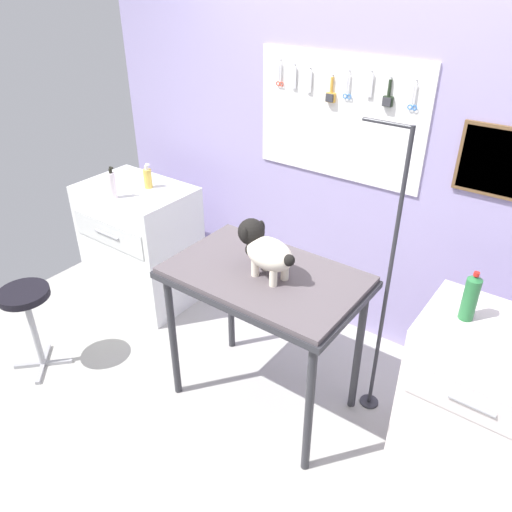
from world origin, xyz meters
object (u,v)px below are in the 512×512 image
object	(u,v)px
cabinet_right	(479,400)
grooming_arm	(385,295)
stool	(27,307)
grooming_table	(265,287)
counter_left	(141,243)
conditioner_bottle	(148,178)
soda_bottle	(470,297)
dog	(264,249)

from	to	relation	value
cabinet_right	grooming_arm	bearing A→B (deg)	172.94
grooming_arm	stool	xyz separation A→B (m)	(-1.88, -0.98, -0.32)
grooming_table	stool	bearing A→B (deg)	-154.84
grooming_arm	cabinet_right	size ratio (longest dim) A/B	1.92
counter_left	conditioner_bottle	distance (m)	0.54
stool	conditioner_bottle	bearing A→B (deg)	88.38
grooming_arm	cabinet_right	xyz separation A→B (m)	(0.58, -0.07, -0.35)
soda_bottle	counter_left	bearing A→B (deg)	177.72
soda_bottle	stool	bearing A→B (deg)	-158.71
cabinet_right	conditioner_bottle	bearing A→B (deg)	176.60
counter_left	stool	size ratio (longest dim) A/B	1.54
counter_left	conditioner_bottle	world-z (taller)	conditioner_bottle
grooming_arm	conditioner_bottle	size ratio (longest dim) A/B	9.38
dog	conditioner_bottle	bearing A→B (deg)	161.79
stool	conditioner_bottle	distance (m)	1.17
grooming_arm	stool	world-z (taller)	grooming_arm
stool	soda_bottle	distance (m)	2.52
grooming_table	soda_bottle	distance (m)	1.01
counter_left	soda_bottle	world-z (taller)	soda_bottle
dog	stool	xyz separation A→B (m)	(-1.35, -0.62, -0.59)
grooming_table	dog	size ratio (longest dim) A/B	2.70
grooming_arm	counter_left	size ratio (longest dim) A/B	1.85
soda_bottle	dog	bearing A→B (deg)	-163.64
conditioner_bottle	soda_bottle	size ratio (longest dim) A/B	0.72
grooming_arm	dog	world-z (taller)	grooming_arm
cabinet_right	soda_bottle	xyz separation A→B (m)	(-0.16, -0.01, 0.56)
stool	cabinet_right	bearing A→B (deg)	20.24
grooming_arm	dog	xyz separation A→B (m)	(-0.53, -0.36, 0.27)
grooming_table	counter_left	size ratio (longest dim) A/B	1.13
counter_left	stool	world-z (taller)	counter_left
cabinet_right	stool	world-z (taller)	cabinet_right
cabinet_right	conditioner_bottle	size ratio (longest dim) A/B	4.89
soda_bottle	grooming_table	bearing A→B (deg)	-164.50
counter_left	soda_bottle	size ratio (longest dim) A/B	3.65
grooming_arm	stool	distance (m)	2.14
dog	stool	distance (m)	1.59
conditioner_bottle	soda_bottle	distance (m)	2.27
dog	conditioner_bottle	size ratio (longest dim) A/B	2.13
grooming_table	cabinet_right	world-z (taller)	grooming_table
stool	dog	bearing A→B (deg)	24.59
stool	grooming_table	bearing A→B (deg)	25.16
grooming_arm	soda_bottle	distance (m)	0.48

